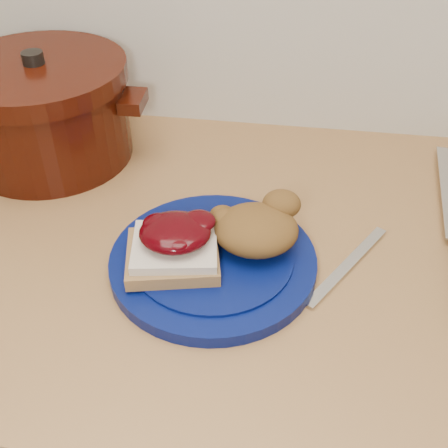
# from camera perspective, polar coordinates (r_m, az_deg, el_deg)

# --- Properties ---
(base_cabinet) EXTENTS (4.00, 0.60, 0.86)m
(base_cabinet) POSITION_cam_1_polar(r_m,az_deg,el_deg) (1.07, -0.71, -20.97)
(base_cabinet) COLOR beige
(base_cabinet) RESTS_ON floor
(plate) EXTENTS (0.27, 0.27, 0.02)m
(plate) POSITION_cam_1_polar(r_m,az_deg,el_deg) (0.66, -1.12, -3.83)
(plate) COLOR #050F4B
(plate) RESTS_ON wood_countertop
(sandwich) EXTENTS (0.12, 0.11, 0.05)m
(sandwich) POSITION_cam_1_polar(r_m,az_deg,el_deg) (0.63, -5.09, -2.14)
(sandwich) COLOR olive
(sandwich) RESTS_ON plate
(stuffing_mound) EXTENTS (0.11, 0.10, 0.05)m
(stuffing_mound) POSITION_cam_1_polar(r_m,az_deg,el_deg) (0.65, 3.27, -0.59)
(stuffing_mound) COLOR brown
(stuffing_mound) RESTS_ON plate
(butter_knife) EXTENTS (0.10, 0.15, 0.00)m
(butter_knife) POSITION_cam_1_polar(r_m,az_deg,el_deg) (0.68, 12.44, -4.09)
(butter_knife) COLOR silver
(butter_knife) RESTS_ON wood_countertop
(dutch_oven) EXTENTS (0.30, 0.26, 0.16)m
(dutch_oven) POSITION_cam_1_polar(r_m,az_deg,el_deg) (0.86, -17.77, 10.92)
(dutch_oven) COLOR black
(dutch_oven) RESTS_ON wood_countertop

